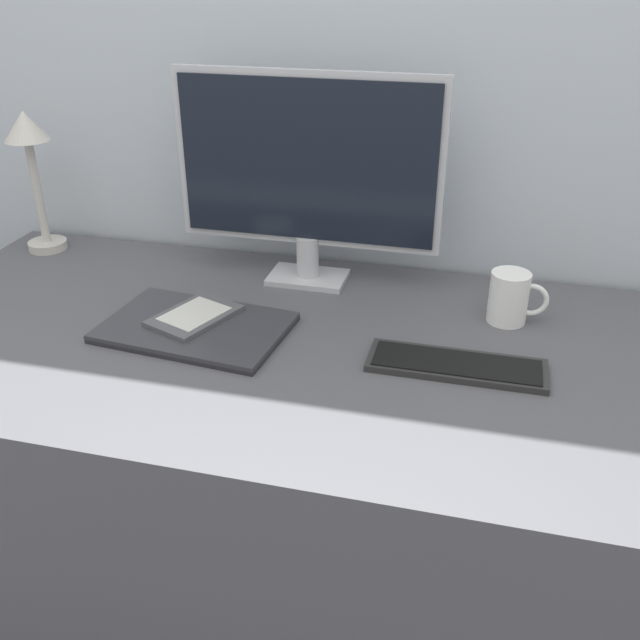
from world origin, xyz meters
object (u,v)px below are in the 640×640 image
(keyboard, at_px, (456,365))
(monitor, at_px, (307,171))
(ereader, at_px, (194,316))
(desk_lamp, at_px, (31,155))
(laptop, at_px, (195,327))
(coffee_mug, at_px, (510,298))

(keyboard, bearing_deg, monitor, 139.51)
(ereader, xyz_separation_m, desk_lamp, (-0.50, 0.28, 0.21))
(laptop, bearing_deg, keyboard, -1.66)
(ereader, relative_size, desk_lamp, 0.60)
(ereader, height_order, desk_lamp, desk_lamp)
(keyboard, xyz_separation_m, ereader, (-0.51, 0.04, 0.01))
(desk_lamp, bearing_deg, laptop, -30.31)
(laptop, relative_size, coffee_mug, 3.18)
(monitor, bearing_deg, laptop, -117.38)
(monitor, xyz_separation_m, desk_lamp, (-0.66, 0.02, -0.02))
(laptop, bearing_deg, desk_lamp, 149.69)
(monitor, bearing_deg, ereader, -121.08)
(monitor, relative_size, laptop, 1.55)
(laptop, height_order, desk_lamp, desk_lamp)
(monitor, height_order, laptop, monitor)
(ereader, bearing_deg, coffee_mug, 15.93)
(keyboard, bearing_deg, laptop, 178.34)
(keyboard, relative_size, laptop, 0.86)
(ereader, xyz_separation_m, coffee_mug, (0.59, 0.17, 0.03))
(monitor, bearing_deg, coffee_mug, -12.19)
(keyboard, distance_m, coffee_mug, 0.22)
(monitor, xyz_separation_m, keyboard, (0.35, -0.30, -0.24))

